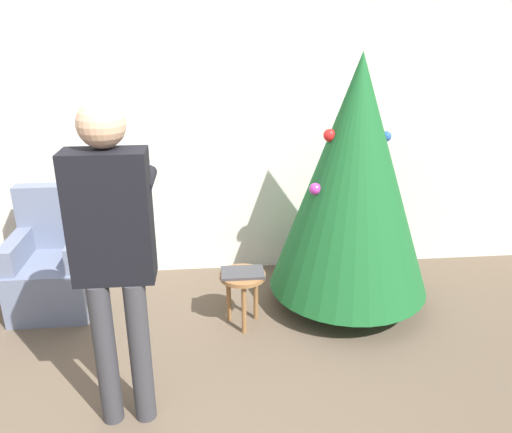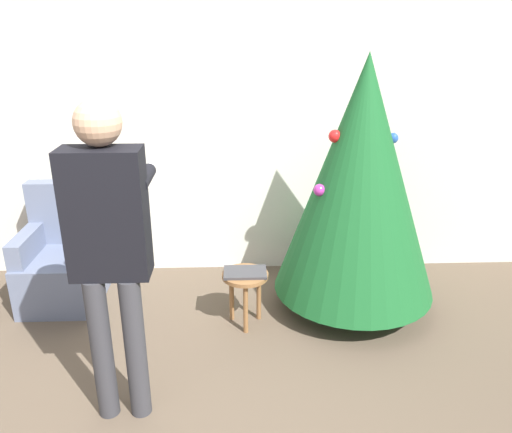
{
  "view_description": "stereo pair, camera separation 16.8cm",
  "coord_description": "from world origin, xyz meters",
  "px_view_note": "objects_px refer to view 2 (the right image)",
  "views": [
    {
      "loc": [
        0.26,
        -2.04,
        2.15
      ],
      "look_at": [
        0.54,
        0.9,
        1.01
      ],
      "focal_mm": 35.0,
      "sensor_mm": 36.0,
      "label": 1
    },
    {
      "loc": [
        0.42,
        -2.06,
        2.15
      ],
      "look_at": [
        0.54,
        0.9,
        1.01
      ],
      "focal_mm": 35.0,
      "sensor_mm": 36.0,
      "label": 2
    }
  ],
  "objects_px": {
    "person_standing": "(109,238)",
    "side_stool": "(245,283)",
    "armchair": "(64,261)",
    "christmas_tree": "(360,179)"
  },
  "relations": [
    {
      "from": "person_standing",
      "to": "side_stool",
      "type": "xyz_separation_m",
      "value": [
        0.73,
        0.86,
        -0.76
      ]
    },
    {
      "from": "christmas_tree",
      "to": "person_standing",
      "type": "height_order",
      "value": "christmas_tree"
    },
    {
      "from": "armchair",
      "to": "side_stool",
      "type": "height_order",
      "value": "armchair"
    },
    {
      "from": "christmas_tree",
      "to": "person_standing",
      "type": "distance_m",
      "value": 1.93
    },
    {
      "from": "armchair",
      "to": "side_stool",
      "type": "bearing_deg",
      "value": -17.35
    },
    {
      "from": "christmas_tree",
      "to": "side_stool",
      "type": "bearing_deg",
      "value": -165.1
    },
    {
      "from": "christmas_tree",
      "to": "armchair",
      "type": "distance_m",
      "value": 2.48
    },
    {
      "from": "christmas_tree",
      "to": "side_stool",
      "type": "relative_size",
      "value": 4.64
    },
    {
      "from": "christmas_tree",
      "to": "side_stool",
      "type": "xyz_separation_m",
      "value": [
        -0.86,
        -0.23,
        -0.73
      ]
    },
    {
      "from": "armchair",
      "to": "person_standing",
      "type": "bearing_deg",
      "value": -60.23
    }
  ]
}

